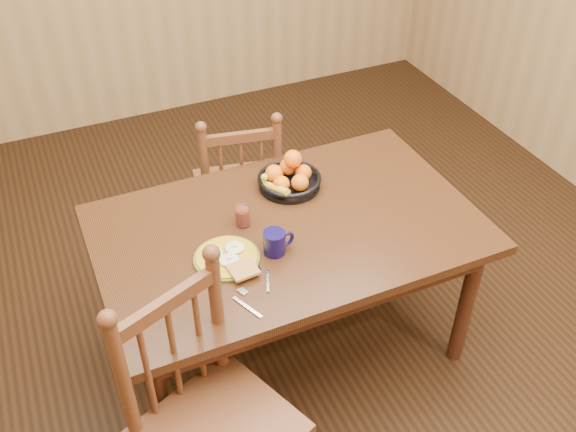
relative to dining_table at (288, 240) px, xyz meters
name	(u,v)px	position (x,y,z in m)	size (l,w,h in m)	color
room	(288,98)	(0.00, 0.00, 0.68)	(4.52, 5.02, 2.72)	black
dining_table	(288,240)	(0.00, 0.00, 0.00)	(1.60, 1.00, 0.75)	black
chair_far	(239,190)	(0.02, 0.69, -0.20)	(0.50, 0.49, 0.96)	#482815
chair_near	(210,420)	(-0.57, -0.61, -0.14)	(0.62, 0.61, 1.07)	#482815
breakfast_plate	(228,258)	(-0.31, -0.10, 0.10)	(0.26, 0.29, 0.04)	#59601E
fork	(246,302)	(-0.32, -0.34, 0.09)	(0.07, 0.18, 0.00)	silver
spoon	(260,273)	(-0.22, -0.23, 0.09)	(0.06, 0.15, 0.01)	silver
coffee_mug	(275,242)	(-0.11, -0.13, 0.14)	(0.13, 0.09, 0.10)	#0E0A3A
juice_glass	(243,216)	(-0.17, 0.08, 0.13)	(0.06, 0.06, 0.09)	silver
fruit_bowl	(289,178)	(0.12, 0.25, 0.13)	(0.29, 0.29, 0.17)	black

